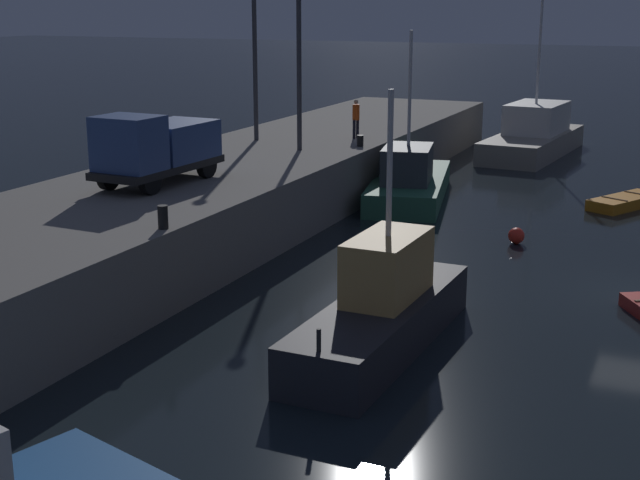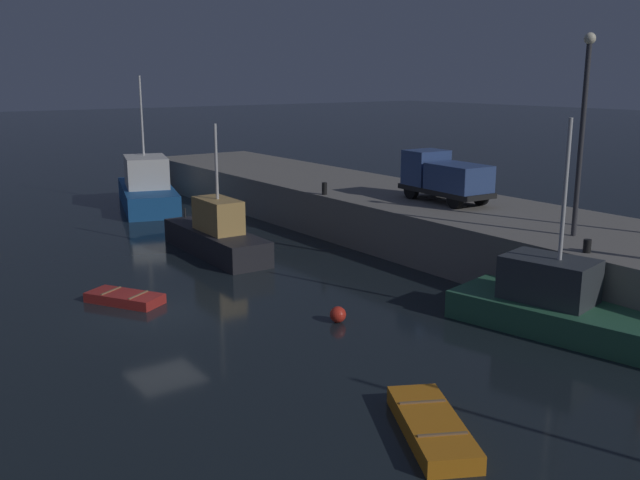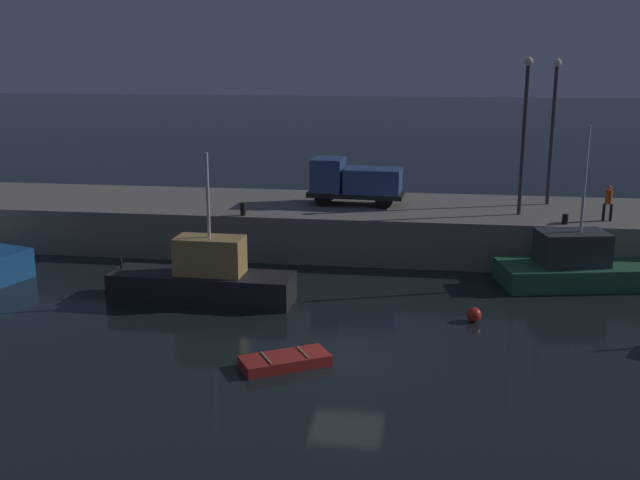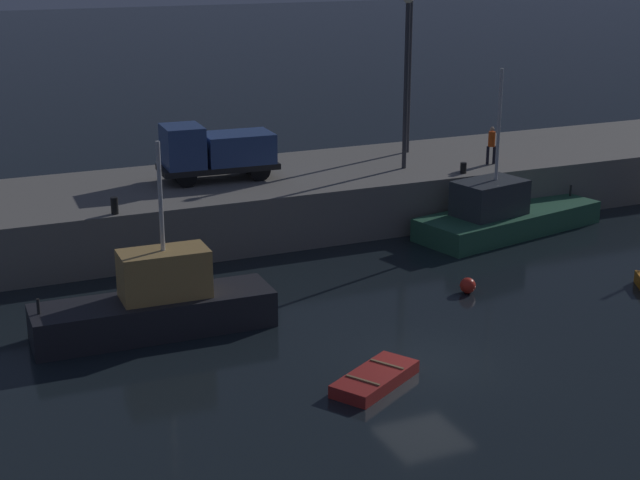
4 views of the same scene
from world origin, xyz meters
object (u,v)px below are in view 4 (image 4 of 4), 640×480
object	(u,v)px
mooring_buoy_mid	(468,286)
utility_truck	(215,151)
rowboat_white_mid	(375,379)
lamp_post_west	(406,68)
fishing_trawler_red	(157,305)
fishing_boat_orange	(504,215)
lamp_post_east	(409,60)
bollard_west	(463,168)
bollard_central	(115,206)
dockworker	(492,143)

from	to	relation	value
mooring_buoy_mid	utility_truck	world-z (taller)	utility_truck
rowboat_white_mid	lamp_post_west	xyz separation A→B (m)	(9.13, 14.97, 6.68)
fishing_trawler_red	utility_truck	xyz separation A→B (m)	(5.36, 9.98, 2.64)
rowboat_white_mid	utility_truck	distance (m)	16.71
lamp_post_west	mooring_buoy_mid	bearing A→B (deg)	-105.16
fishing_boat_orange	utility_truck	distance (m)	12.79
lamp_post_east	bollard_west	bearing A→B (deg)	-88.50
fishing_trawler_red	bollard_central	distance (m)	6.62
utility_truck	dockworker	world-z (taller)	utility_truck
rowboat_white_mid	utility_truck	size ratio (longest dim) A/B	0.62
lamp_post_east	bollard_central	bearing A→B (deg)	-161.54
fishing_boat_orange	rowboat_white_mid	world-z (taller)	fishing_boat_orange
mooring_buoy_mid	dockworker	bearing A→B (deg)	52.63
mooring_buoy_mid	dockworker	distance (m)	11.38
fishing_trawler_red	rowboat_white_mid	world-z (taller)	fishing_trawler_red
dockworker	rowboat_white_mid	bearing A→B (deg)	-133.17
fishing_boat_orange	fishing_trawler_red	bearing A→B (deg)	-164.15
bollard_central	fishing_trawler_red	bearing A→B (deg)	-91.46
fishing_trawler_red	lamp_post_east	bearing A→B (deg)	36.47
lamp_post_east	bollard_central	distance (m)	16.82
fishing_trawler_red	lamp_post_east	distance (m)	20.29
lamp_post_east	dockworker	distance (m)	5.67
rowboat_white_mid	utility_truck	xyz separation A→B (m)	(0.66, 16.35, 3.41)
utility_truck	rowboat_white_mid	bearing A→B (deg)	-92.31
fishing_trawler_red	utility_truck	bearing A→B (deg)	61.78
fishing_boat_orange	dockworker	size ratio (longest dim) A/B	5.30
dockworker	mooring_buoy_mid	bearing A→B (deg)	-127.37
fishing_boat_orange	rowboat_white_mid	bearing A→B (deg)	-137.21
rowboat_white_mid	lamp_post_west	bearing A→B (deg)	58.63
fishing_trawler_red	rowboat_white_mid	bearing A→B (deg)	-53.58
lamp_post_west	lamp_post_east	size ratio (longest dim) A/B	1.01
mooring_buoy_mid	dockworker	size ratio (longest dim) A/B	0.33
lamp_post_east	bollard_west	xyz separation A→B (m)	(0.13, -4.90, -4.23)
fishing_boat_orange	lamp_post_west	bearing A→B (deg)	126.51
fishing_trawler_red	dockworker	xyz separation A→B (m)	(17.87, 7.68, 2.38)
lamp_post_east	bollard_central	world-z (taller)	lamp_post_east
lamp_post_west	utility_truck	bearing A→B (deg)	170.79
lamp_post_west	lamp_post_east	bearing A→B (deg)	58.61
lamp_post_east	lamp_post_west	bearing A→B (deg)	-121.39
bollard_central	lamp_post_east	bearing A→B (deg)	18.46
rowboat_white_mid	mooring_buoy_mid	world-z (taller)	mooring_buoy_mid
lamp_post_east	dockworker	size ratio (longest dim) A/B	4.37
fishing_boat_orange	lamp_post_east	xyz separation A→B (m)	(-1.07, 6.81, 6.00)
lamp_post_west	fishing_trawler_red	bearing A→B (deg)	-148.10
bollard_west	utility_truck	bearing A→B (deg)	162.23
mooring_buoy_mid	lamp_post_east	bearing A→B (deg)	70.70
bollard_west	fishing_trawler_red	bearing A→B (deg)	-157.10
fishing_trawler_red	dockworker	world-z (taller)	fishing_trawler_red
mooring_buoy_mid	bollard_west	distance (m)	9.22
fishing_boat_orange	lamp_post_west	distance (m)	7.74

